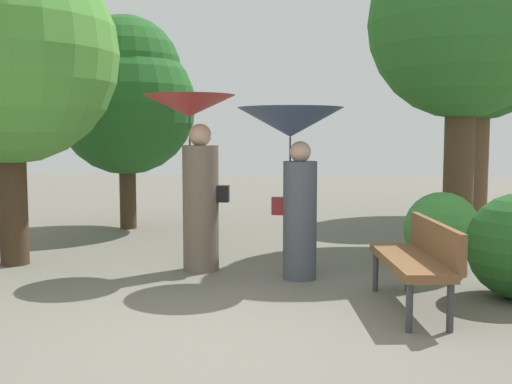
{
  "coord_description": "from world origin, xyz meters",
  "views": [
    {
      "loc": [
        1.01,
        -4.74,
        1.63
      ],
      "look_at": [
        0.0,
        2.93,
        0.91
      ],
      "focal_mm": 43.1,
      "sensor_mm": 36.0,
      "label": 1
    }
  ],
  "objects_px": {
    "park_bench": "(418,256)",
    "tree_near_left": "(7,36)",
    "person_right": "(293,152)",
    "person_left": "(195,155)",
    "tree_mid_left": "(126,95)",
    "tree_near_right": "(464,5)",
    "tree_mid_right": "(481,32)"
  },
  "relations": [
    {
      "from": "person_right",
      "to": "park_bench",
      "type": "distance_m",
      "value": 1.92
    },
    {
      "from": "tree_mid_right",
      "to": "tree_mid_left",
      "type": "bearing_deg",
      "value": -159.19
    },
    {
      "from": "person_right",
      "to": "tree_mid_left",
      "type": "bearing_deg",
      "value": 45.55
    },
    {
      "from": "tree_near_left",
      "to": "tree_mid_left",
      "type": "bearing_deg",
      "value": 82.35
    },
    {
      "from": "person_left",
      "to": "tree_mid_right",
      "type": "height_order",
      "value": "tree_mid_right"
    },
    {
      "from": "person_left",
      "to": "tree_near_right",
      "type": "xyz_separation_m",
      "value": [
        3.42,
        1.99,
        2.06
      ]
    },
    {
      "from": "tree_near_right",
      "to": "person_left",
      "type": "bearing_deg",
      "value": -149.88
    },
    {
      "from": "tree_near_right",
      "to": "tree_mid_left",
      "type": "xyz_separation_m",
      "value": [
        -5.36,
        1.12,
        -1.13
      ]
    },
    {
      "from": "tree_near_left",
      "to": "person_right",
      "type": "bearing_deg",
      "value": -4.85
    },
    {
      "from": "tree_near_left",
      "to": "tree_near_right",
      "type": "height_order",
      "value": "tree_near_right"
    },
    {
      "from": "tree_near_left",
      "to": "tree_mid_right",
      "type": "bearing_deg",
      "value": 39.03
    },
    {
      "from": "person_right",
      "to": "tree_near_right",
      "type": "distance_m",
      "value": 3.76
    },
    {
      "from": "tree_near_left",
      "to": "tree_near_right",
      "type": "xyz_separation_m",
      "value": [
        5.77,
        1.96,
        0.61
      ]
    },
    {
      "from": "person_left",
      "to": "tree_mid_left",
      "type": "xyz_separation_m",
      "value": [
        -1.93,
        3.11,
        0.93
      ]
    },
    {
      "from": "tree_near_left",
      "to": "tree_mid_right",
      "type": "distance_m",
      "value": 8.78
    },
    {
      "from": "tree_mid_left",
      "to": "tree_mid_right",
      "type": "height_order",
      "value": "tree_mid_right"
    },
    {
      "from": "person_right",
      "to": "tree_near_right",
      "type": "relative_size",
      "value": 0.38
    },
    {
      "from": "tree_near_right",
      "to": "tree_mid_left",
      "type": "bearing_deg",
      "value": 168.2
    },
    {
      "from": "tree_near_right",
      "to": "tree_mid_right",
      "type": "bearing_deg",
      "value": 73.94
    },
    {
      "from": "person_right",
      "to": "tree_near_left",
      "type": "xyz_separation_m",
      "value": [
        -3.54,
        0.3,
        1.4
      ]
    },
    {
      "from": "park_bench",
      "to": "tree_near_left",
      "type": "height_order",
      "value": "tree_near_left"
    },
    {
      "from": "person_right",
      "to": "tree_near_right",
      "type": "xyz_separation_m",
      "value": [
        2.23,
        2.26,
        2.01
      ]
    },
    {
      "from": "tree_mid_right",
      "to": "tree_near_right",
      "type": "bearing_deg",
      "value": -106.06
    },
    {
      "from": "park_bench",
      "to": "tree_near_left",
      "type": "relative_size",
      "value": 0.35
    },
    {
      "from": "person_right",
      "to": "tree_mid_right",
      "type": "height_order",
      "value": "tree_mid_right"
    },
    {
      "from": "person_right",
      "to": "park_bench",
      "type": "bearing_deg",
      "value": -128.87
    },
    {
      "from": "person_left",
      "to": "tree_near_right",
      "type": "height_order",
      "value": "tree_near_right"
    },
    {
      "from": "person_right",
      "to": "tree_mid_right",
      "type": "relative_size",
      "value": 0.36
    },
    {
      "from": "park_bench",
      "to": "tree_near_right",
      "type": "distance_m",
      "value": 4.58
    },
    {
      "from": "person_left",
      "to": "park_bench",
      "type": "relative_size",
      "value": 1.35
    },
    {
      "from": "person_left",
      "to": "tree_mid_left",
      "type": "distance_m",
      "value": 3.77
    },
    {
      "from": "person_right",
      "to": "tree_near_left",
      "type": "bearing_deg",
      "value": 87.96
    }
  ]
}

